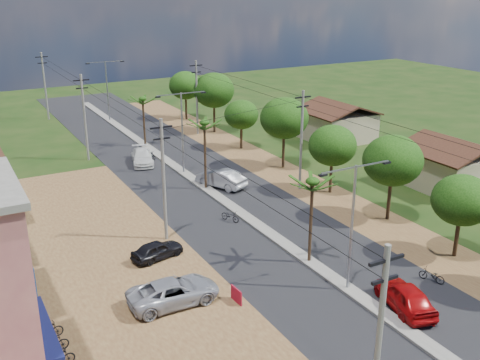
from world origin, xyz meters
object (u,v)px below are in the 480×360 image
object	(u,v)px
car_parked_silver	(174,292)
roadside_sign	(236,296)
car_red_near	(405,297)
car_silver_mid	(221,179)
car_white_far	(142,157)
moto_rider_east	(432,276)
car_parked_dark	(157,250)

from	to	relation	value
car_parked_silver	roadside_sign	size ratio (longest dim) A/B	4.75
car_parked_silver	car_red_near	bearing A→B (deg)	-120.46
car_red_near	roadside_sign	bearing A→B (deg)	-18.16
car_silver_mid	car_white_far	distance (m)	10.82
moto_rider_east	roadside_sign	size ratio (longest dim) A/B	1.45
car_red_near	roadside_sign	distance (m)	9.66
car_red_near	car_parked_dark	xyz separation A→B (m)	(-10.16, 12.68, -0.18)
car_red_near	car_parked_dark	size ratio (longest dim) A/B	1.29
car_red_near	car_parked_dark	world-z (taller)	car_red_near
car_red_near	car_parked_silver	world-z (taller)	car_red_near
car_parked_silver	moto_rider_east	world-z (taller)	car_parked_silver
car_red_near	car_parked_dark	distance (m)	16.25
car_silver_mid	car_white_far	world-z (taller)	car_silver_mid
car_white_far	car_parked_silver	xyz separation A→B (m)	(-7.39, -26.30, 0.03)
car_red_near	car_white_far	world-z (taller)	car_red_near
car_red_near	moto_rider_east	xyz separation A→B (m)	(3.70, 1.44, -0.36)
roadside_sign	car_white_far	bearing A→B (deg)	78.90
moto_rider_east	roadside_sign	world-z (taller)	roadside_sign
car_white_far	moto_rider_east	xyz separation A→B (m)	(7.66, -31.74, -0.29)
car_white_far	car_parked_dark	size ratio (longest dim) A/B	1.37
car_parked_silver	car_parked_dark	size ratio (longest dim) A/B	1.48
car_parked_dark	moto_rider_east	size ratio (longest dim) A/B	2.20
car_white_far	car_parked_silver	world-z (taller)	car_parked_silver
car_red_near	roadside_sign	world-z (taller)	car_red_near
car_silver_mid	roadside_sign	world-z (taller)	car_silver_mid
car_red_near	car_parked_silver	distance (m)	13.27
car_white_far	roadside_sign	xyz separation A→B (m)	(-4.15, -27.95, -0.25)
car_white_far	roadside_sign	bearing A→B (deg)	-83.66
car_silver_mid	car_white_far	size ratio (longest dim) A/B	0.99
car_white_far	car_parked_silver	distance (m)	27.32
car_parked_silver	car_white_far	bearing A→B (deg)	-14.93
car_red_near	moto_rider_east	bearing A→B (deg)	-144.16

